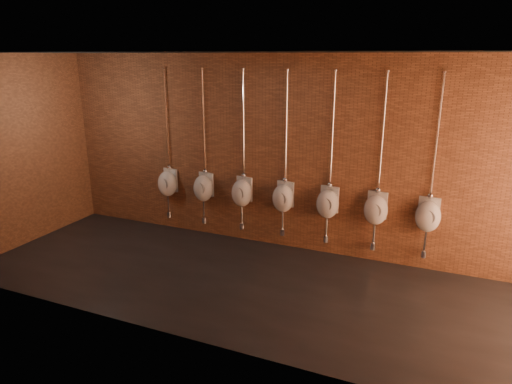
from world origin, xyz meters
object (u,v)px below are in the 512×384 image
Objects in this scene: urinal_3 at (283,197)px; urinal_1 at (204,187)px; urinal_5 at (376,209)px; urinal_2 at (242,192)px; urinal_6 at (428,215)px; urinal_4 at (328,203)px; urinal_0 at (168,183)px.

urinal_1 is at bearing 180.00° from urinal_3.
urinal_5 is at bearing 0.00° from urinal_3.
urinal_6 is (3.01, 0.00, 0.00)m from urinal_2.
urinal_0 is at bearing 180.00° from urinal_4.
urinal_0 is 2.26m from urinal_3.
urinal_2 and urinal_4 have the same top height.
urinal_1 and urinal_4 have the same top height.
urinal_5 is 1.00× the size of urinal_6.
urinal_3 is 1.00× the size of urinal_4.
urinal_1 is at bearing 0.00° from urinal_0.
urinal_5 is (1.50, 0.00, 0.00)m from urinal_3.
urinal_2 is 3.01m from urinal_6.
urinal_2 is at bearing 180.00° from urinal_4.
urinal_6 is at bearing 0.00° from urinal_2.
urinal_4 is (1.50, 0.00, 0.00)m from urinal_2.
urinal_2 is 1.00× the size of urinal_6.
urinal_1 and urinal_2 have the same top height.
urinal_3 and urinal_4 have the same top height.
urinal_5 is (3.76, 0.00, 0.00)m from urinal_0.
urinal_0 and urinal_5 have the same top height.
urinal_4 is at bearing 180.00° from urinal_5.
urinal_5 is (2.26, 0.00, 0.00)m from urinal_2.
urinal_0 is 4.51m from urinal_6.
urinal_3 is at bearing 180.00° from urinal_6.
urinal_1 is at bearing 180.00° from urinal_5.
urinal_6 is at bearing 0.00° from urinal_5.
urinal_5 and urinal_6 have the same top height.
urinal_0 is at bearing 180.00° from urinal_2.
urinal_1 is at bearing 180.00° from urinal_4.
urinal_2 is at bearing 0.00° from urinal_1.
urinal_4 is (0.75, 0.00, 0.00)m from urinal_3.
urinal_2 and urinal_6 have the same top height.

